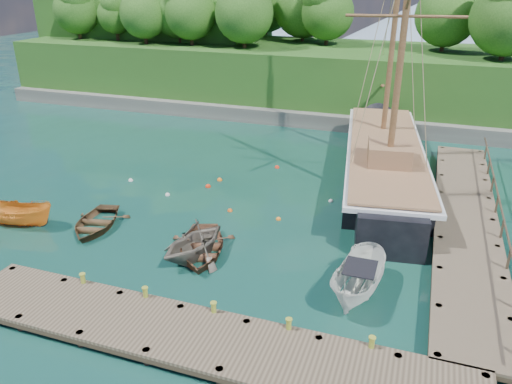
% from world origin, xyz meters
% --- Properties ---
extents(ground, '(160.00, 160.00, 0.00)m').
position_xyz_m(ground, '(0.00, 0.00, 0.00)').
color(ground, '#123E2C').
rests_on(ground, ground).
extents(dock_near, '(20.00, 3.20, 1.10)m').
position_xyz_m(dock_near, '(2.00, -6.50, 0.43)').
color(dock_near, '#473A2D').
rests_on(dock_near, ground).
extents(dock_east, '(3.20, 24.00, 1.10)m').
position_xyz_m(dock_east, '(11.50, 7.00, 0.43)').
color(dock_east, '#473A2D').
rests_on(dock_east, ground).
extents(bollard_0, '(0.26, 0.26, 0.45)m').
position_xyz_m(bollard_0, '(-4.00, -5.10, 0.00)').
color(bollard_0, olive).
rests_on(bollard_0, ground).
extents(bollard_1, '(0.26, 0.26, 0.45)m').
position_xyz_m(bollard_1, '(-1.00, -5.10, 0.00)').
color(bollard_1, olive).
rests_on(bollard_1, ground).
extents(bollard_2, '(0.26, 0.26, 0.45)m').
position_xyz_m(bollard_2, '(2.00, -5.10, 0.00)').
color(bollard_2, olive).
rests_on(bollard_2, ground).
extents(bollard_3, '(0.26, 0.26, 0.45)m').
position_xyz_m(bollard_3, '(5.00, -5.10, 0.00)').
color(bollard_3, olive).
rests_on(bollard_3, ground).
extents(bollard_4, '(0.26, 0.26, 0.45)m').
position_xyz_m(bollard_4, '(8.00, -5.10, 0.00)').
color(bollard_4, olive).
rests_on(bollard_4, ground).
extents(rowboat_0, '(3.79, 4.68, 0.85)m').
position_xyz_m(rowboat_0, '(-7.28, 0.19, 0.00)').
color(rowboat_0, '#4D3721').
rests_on(rowboat_0, ground).
extents(rowboat_1, '(4.36, 4.70, 2.04)m').
position_xyz_m(rowboat_1, '(-0.93, -0.80, 0.00)').
color(rowboat_1, '#62594F').
rests_on(rowboat_1, ground).
extents(rowboat_2, '(4.60, 5.38, 0.94)m').
position_xyz_m(rowboat_2, '(-0.77, -0.36, 0.00)').
color(rowboat_2, brown).
rests_on(rowboat_2, ground).
extents(motorboat_orange, '(4.17, 2.11, 1.54)m').
position_xyz_m(motorboat_orange, '(-11.29, -0.90, 0.00)').
color(motorboat_orange, orange).
rests_on(motorboat_orange, ground).
extents(cabin_boat_white, '(2.39, 4.91, 1.82)m').
position_xyz_m(cabin_boat_white, '(7.00, -1.38, 0.00)').
color(cabin_boat_white, white).
rests_on(cabin_boat_white, ground).
extents(schooner, '(7.46, 26.49, 19.29)m').
position_xyz_m(schooner, '(6.55, 11.91, 1.07)').
color(schooner, black).
rests_on(schooner, ground).
extents(mooring_buoy_0, '(0.31, 0.31, 0.31)m').
position_xyz_m(mooring_buoy_0, '(-5.69, 5.27, 0.00)').
color(mooring_buoy_0, silver).
rests_on(mooring_buoy_0, ground).
extents(mooring_buoy_1, '(0.36, 0.36, 0.36)m').
position_xyz_m(mooring_buoy_1, '(-3.87, 7.29, 0.00)').
color(mooring_buoy_1, red).
rests_on(mooring_buoy_1, ground).
extents(mooring_buoy_2, '(0.30, 0.30, 0.30)m').
position_xyz_m(mooring_buoy_2, '(-1.22, 4.47, 0.00)').
color(mooring_buoy_2, '#D75616').
rests_on(mooring_buoy_2, ground).
extents(mooring_buoy_3, '(0.28, 0.28, 0.28)m').
position_xyz_m(mooring_buoy_3, '(4.01, 7.69, 0.00)').
color(mooring_buoy_3, white).
rests_on(mooring_buoy_3, ground).
extents(mooring_buoy_4, '(0.35, 0.35, 0.35)m').
position_xyz_m(mooring_buoy_4, '(-3.60, 8.55, 0.00)').
color(mooring_buoy_4, orange).
rests_on(mooring_buoy_4, ground).
extents(mooring_buoy_5, '(0.34, 0.34, 0.34)m').
position_xyz_m(mooring_buoy_5, '(-0.70, 12.04, 0.00)').
color(mooring_buoy_5, red).
rests_on(mooring_buoy_5, ground).
extents(mooring_buoy_6, '(0.31, 0.31, 0.31)m').
position_xyz_m(mooring_buoy_6, '(-9.11, 6.54, 0.00)').
color(mooring_buoy_6, silver).
rests_on(mooring_buoy_6, ground).
extents(mooring_buoy_7, '(0.29, 0.29, 0.29)m').
position_xyz_m(mooring_buoy_7, '(1.74, 4.37, 0.00)').
color(mooring_buoy_7, orange).
rests_on(mooring_buoy_7, ground).
extents(headland, '(51.00, 19.31, 12.90)m').
position_xyz_m(headland, '(-12.88, 31.36, 5.54)').
color(headland, '#474744').
rests_on(headland, ground).
extents(distant_ridge, '(117.00, 40.00, 10.00)m').
position_xyz_m(distant_ridge, '(4.30, 70.00, 4.35)').
color(distant_ridge, '#728CA5').
rests_on(distant_ridge, ground).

